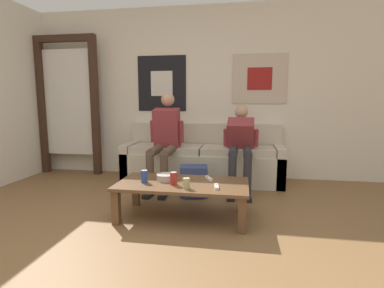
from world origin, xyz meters
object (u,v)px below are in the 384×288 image
at_px(backpack, 194,182).
at_px(drink_can_red, 174,178).
at_px(couch, 203,161).
at_px(person_seated_teen, 241,143).
at_px(game_controller_near_right, 216,187).
at_px(game_controller_near_left, 209,178).
at_px(pillar_candle, 186,183).
at_px(ceramic_bowl, 166,177).
at_px(drink_can_blue, 144,176).
at_px(person_seated_adult, 165,137).
at_px(coffee_table, 183,188).

xyz_separation_m(backpack, drink_can_red, (-0.07, -0.77, 0.24)).
relative_size(couch, person_seated_teen, 2.06).
height_order(couch, game_controller_near_right, couch).
bearing_deg(game_controller_near_left, pillar_candle, -115.76).
xyz_separation_m(ceramic_bowl, game_controller_near_right, (0.53, -0.18, -0.02)).
relative_size(drink_can_blue, drink_can_red, 1.00).
relative_size(person_seated_teen, game_controller_near_left, 7.61).
xyz_separation_m(backpack, ceramic_bowl, (-0.19, -0.62, 0.22)).
height_order(backpack, game_controller_near_right, game_controller_near_right).
relative_size(pillar_candle, game_controller_near_right, 0.75).
xyz_separation_m(person_seated_adult, backpack, (0.45, -0.35, -0.50)).
xyz_separation_m(couch, person_seated_teen, (0.54, -0.33, 0.32)).
height_order(backpack, pillar_candle, pillar_candle).
relative_size(coffee_table, ceramic_bowl, 6.56).
bearing_deg(ceramic_bowl, person_seated_teen, 54.44).
height_order(backpack, drink_can_blue, drink_can_blue).
distance_m(couch, drink_can_red, 1.51).
relative_size(couch, person_seated_adult, 1.78).
bearing_deg(ceramic_bowl, drink_can_blue, -149.27).
bearing_deg(game_controller_near_right, drink_can_blue, 174.67).
height_order(coffee_table, backpack, backpack).
relative_size(coffee_table, game_controller_near_left, 8.89).
bearing_deg(drink_can_red, ceramic_bowl, 127.53).
bearing_deg(game_controller_near_left, couch, 100.34).
xyz_separation_m(coffee_table, backpack, (0.00, 0.68, -0.13)).
relative_size(couch, game_controller_near_left, 15.64).
distance_m(ceramic_bowl, drink_can_blue, 0.23).
xyz_separation_m(person_seated_teen, game_controller_near_right, (-0.21, -1.21, -0.24)).
bearing_deg(ceramic_bowl, game_controller_near_left, 13.44).
distance_m(couch, coffee_table, 1.42).
distance_m(couch, person_seated_teen, 0.71).
relative_size(person_seated_adult, pillar_candle, 11.44).
xyz_separation_m(pillar_candle, drink_can_blue, (-0.45, 0.13, 0.01)).
height_order(person_seated_adult, drink_can_blue, person_seated_adult).
bearing_deg(drink_can_blue, pillar_candle, -16.57).
distance_m(couch, pillar_candle, 1.61).
distance_m(drink_can_blue, drink_can_red, 0.30).
height_order(coffee_table, ceramic_bowl, ceramic_bowl).
distance_m(coffee_table, drink_can_blue, 0.40).
distance_m(couch, game_controller_near_left, 1.28).
height_order(pillar_candle, game_controller_near_left, pillar_candle).
distance_m(ceramic_bowl, drink_can_red, 0.18).
height_order(coffee_table, pillar_candle, pillar_candle).
distance_m(person_seated_teen, ceramic_bowl, 1.29).
height_order(person_seated_adult, pillar_candle, person_seated_adult).
distance_m(coffee_table, game_controller_near_left, 0.30).
height_order(person_seated_teen, game_controller_near_right, person_seated_teen).
relative_size(ceramic_bowl, drink_can_blue, 1.58).
distance_m(drink_can_blue, game_controller_near_right, 0.73).
xyz_separation_m(coffee_table, person_seated_adult, (-0.45, 1.03, 0.38)).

